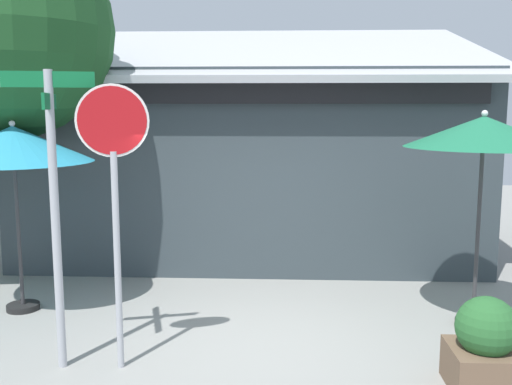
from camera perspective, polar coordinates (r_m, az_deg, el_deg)
The scene contains 7 objects.
ground_plane at distance 7.36m, azimuth 0.37°, elevation -14.23°, with size 28.00×28.00×0.10m, color gray.
cafe_building at distance 11.50m, azimuth -0.37°, elevation 3.48°, with size 8.54×5.17×4.49m.
street_sign_post at distance 6.39m, azimuth -19.15°, elevation 0.29°, with size 0.94×0.88×3.15m.
stop_sign at distance 6.18m, azimuth -13.65°, elevation 1.63°, with size 0.74×0.14×3.01m.
patio_umbrella_teal_left at distance 8.41m, azimuth -22.58°, elevation 4.26°, with size 2.08×2.08×2.60m.
patio_umbrella_forest_green_center at distance 7.69m, azimuth 21.30°, elevation 5.32°, with size 1.92×1.92×2.74m.
sidewalk_planter at distance 6.36m, azimuth 21.46°, elevation -13.84°, with size 0.69×0.69×0.95m.
Camera 1 is at (0.28, -6.78, 2.80)m, focal length 41.04 mm.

